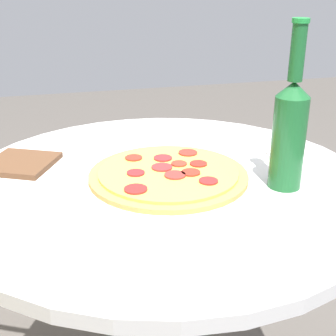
% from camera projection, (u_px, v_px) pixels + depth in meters
% --- Properties ---
extents(table, '(0.84, 0.84, 0.77)m').
position_uv_depth(table, '(164.00, 255.00, 1.01)').
color(table, silver).
rests_on(table, ground_plane).
extents(pizza, '(0.32, 0.32, 0.02)m').
position_uv_depth(pizza, '(168.00, 173.00, 0.94)').
color(pizza, '#C68E47').
rests_on(pizza, table).
extents(beer_bottle, '(0.06, 0.06, 0.31)m').
position_uv_depth(beer_bottle, '(290.00, 129.00, 0.86)').
color(beer_bottle, '#195628').
rests_on(beer_bottle, table).
extents(pizza_paddle, '(0.20, 0.29, 0.02)m').
position_uv_depth(pizza_paddle, '(5.00, 162.00, 1.01)').
color(pizza_paddle, brown).
rests_on(pizza_paddle, table).
extents(napkin, '(0.15, 0.11, 0.01)m').
position_uv_depth(napkin, '(291.00, 162.00, 1.01)').
color(napkin, white).
rests_on(napkin, table).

